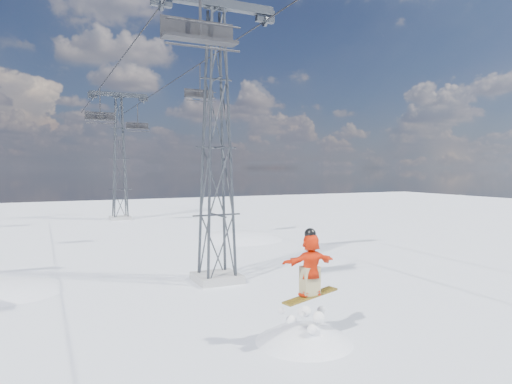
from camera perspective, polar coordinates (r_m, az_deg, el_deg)
ground at (r=12.00m, az=5.57°, el=-19.88°), size 120.00×120.00×0.00m
lift_tower_near at (r=18.66m, az=-4.97°, el=5.45°), size 5.20×1.80×11.43m
lift_tower_far at (r=42.98m, az=-16.70°, el=3.94°), size 5.20×1.80×11.43m
haul_cables at (r=30.33m, az=-12.87°, el=14.69°), size 4.46×51.00×0.06m
lift_chair_near at (r=14.20m, az=-7.07°, el=19.21°), size 2.23×0.64×2.77m
lift_chair_mid at (r=27.94m, az=-7.04°, el=12.01°), size 1.81×0.52×2.25m
lift_chair_far at (r=37.71m, az=-18.90°, el=8.87°), size 2.24×0.64×2.77m
lift_chair_extra at (r=46.31m, az=-14.57°, el=7.94°), size 2.14×0.61×2.65m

